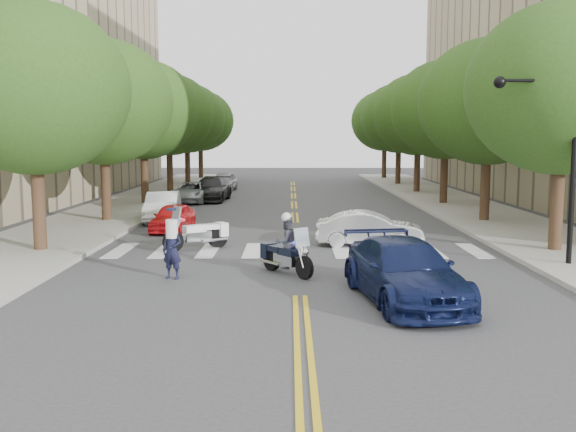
{
  "coord_description": "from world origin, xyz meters",
  "views": [
    {
      "loc": [
        -0.26,
        -15.64,
        3.92
      ],
      "look_at": [
        -0.32,
        5.91,
        1.3
      ],
      "focal_mm": 40.0,
      "sensor_mm": 36.0,
      "label": 1
    }
  ],
  "objects_px": {
    "convertible": "(370,229)",
    "sedan_blue": "(404,271)",
    "motorcycle_parked": "(202,234)",
    "motorcycle_police": "(285,247)",
    "officer_standing": "(172,250)"
  },
  "relations": [
    {
      "from": "officer_standing",
      "to": "sedan_blue",
      "type": "height_order",
      "value": "officer_standing"
    },
    {
      "from": "motorcycle_police",
      "to": "convertible",
      "type": "bearing_deg",
      "value": -159.82
    },
    {
      "from": "motorcycle_parked",
      "to": "officer_standing",
      "type": "distance_m",
      "value": 4.83
    },
    {
      "from": "motorcycle_police",
      "to": "convertible",
      "type": "relative_size",
      "value": 0.49
    },
    {
      "from": "convertible",
      "to": "sedan_blue",
      "type": "xyz_separation_m",
      "value": [
        -0.15,
        -7.96,
        0.1
      ]
    },
    {
      "from": "sedan_blue",
      "to": "motorcycle_police",
      "type": "bearing_deg",
      "value": 123.45
    },
    {
      "from": "officer_standing",
      "to": "motorcycle_police",
      "type": "bearing_deg",
      "value": 31.31
    },
    {
      "from": "officer_standing",
      "to": "convertible",
      "type": "xyz_separation_m",
      "value": [
        6.2,
        5.46,
        -0.17
      ]
    },
    {
      "from": "convertible",
      "to": "sedan_blue",
      "type": "bearing_deg",
      "value": -174.51
    },
    {
      "from": "motorcycle_parked",
      "to": "motorcycle_police",
      "type": "bearing_deg",
      "value": -178.9
    },
    {
      "from": "motorcycle_parked",
      "to": "convertible",
      "type": "xyz_separation_m",
      "value": [
        6.04,
        0.64,
        0.08
      ]
    },
    {
      "from": "sedan_blue",
      "to": "officer_standing",
      "type": "bearing_deg",
      "value": 148.34
    },
    {
      "from": "motorcycle_parked",
      "to": "sedan_blue",
      "type": "xyz_separation_m",
      "value": [
        5.89,
        -7.33,
        0.18
      ]
    },
    {
      "from": "officer_standing",
      "to": "sedan_blue",
      "type": "xyz_separation_m",
      "value": [
        6.04,
        -2.5,
        -0.06
      ]
    },
    {
      "from": "motorcycle_police",
      "to": "officer_standing",
      "type": "bearing_deg",
      "value": -26.22
    }
  ]
}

